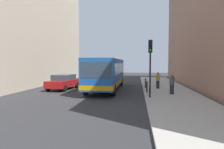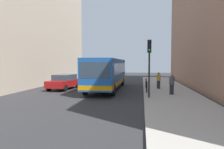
{
  "view_description": "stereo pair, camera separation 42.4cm",
  "coord_description": "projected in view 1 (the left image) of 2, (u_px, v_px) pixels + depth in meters",
  "views": [
    {
      "loc": [
        2.63,
        -16.65,
        2.6
      ],
      "look_at": [
        0.42,
        1.21,
        1.6
      ],
      "focal_mm": 32.76,
      "sensor_mm": 36.0,
      "label": 1
    },
    {
      "loc": [
        3.05,
        -16.6,
        2.6
      ],
      "look_at": [
        0.42,
        1.21,
        1.6
      ],
      "focal_mm": 32.76,
      "sensor_mm": 36.0,
      "label": 2
    }
  ],
  "objects": [
    {
      "name": "pedestrian_near_signal",
      "position": [
        172.0,
        84.0,
        16.14
      ],
      "size": [
        0.38,
        0.38,
        1.59
      ],
      "rotation": [
        0.0,
        0.0,
        2.93
      ],
      "color": "#26262D",
      "rests_on": "sidewalk"
    },
    {
      "name": "car_beside_bus",
      "position": [
        63.0,
        82.0,
        20.25
      ],
      "size": [
        2.14,
        4.53,
        1.48
      ],
      "rotation": [
        0.0,
        0.0,
        3.06
      ],
      "color": "maroon",
      "rests_on": "ground"
    },
    {
      "name": "bollard_near",
      "position": [
        147.0,
        87.0,
        17.13
      ],
      "size": [
        0.11,
        0.11,
        0.95
      ],
      "primitive_type": "cylinder",
      "color": "black",
      "rests_on": "sidewalk"
    },
    {
      "name": "building_left",
      "position": [
        5.0,
        17.0,
        21.92
      ],
      "size": [
        7.0,
        32.0,
        15.13
      ],
      "primitive_type": "cube",
      "color": "#B2A38C",
      "rests_on": "ground"
    },
    {
      "name": "sidewalk",
      "position": [
        172.0,
        95.0,
        16.3
      ],
      "size": [
        4.4,
        40.0,
        0.15
      ],
      "primitive_type": "cube",
      "color": "#ADA89E",
      "rests_on": "ground"
    },
    {
      "name": "bollard_mid",
      "position": [
        145.0,
        83.0,
        20.25
      ],
      "size": [
        0.11,
        0.11,
        0.95
      ],
      "primitive_type": "cylinder",
      "color": "black",
      "rests_on": "sidewalk"
    },
    {
      "name": "ground_plane",
      "position": [
        105.0,
        94.0,
        16.97
      ],
      "size": [
        80.0,
        80.0,
        0.0
      ],
      "primitive_type": "plane",
      "color": "#2D2D30"
    },
    {
      "name": "bus",
      "position": [
        107.0,
        72.0,
        20.2
      ],
      "size": [
        2.56,
        11.02,
        3.0
      ],
      "rotation": [
        0.0,
        0.0,
        3.14
      ],
      "color": "#19519E",
      "rests_on": "ground"
    },
    {
      "name": "pedestrian_mid_sidewalk",
      "position": [
        158.0,
        80.0,
        19.78
      ],
      "size": [
        0.38,
        0.38,
        1.58
      ],
      "rotation": [
        0.0,
        0.0,
        1.35
      ],
      "color": "#26262D",
      "rests_on": "sidewalk"
    },
    {
      "name": "traffic_light",
      "position": [
        150.0,
        58.0,
        14.52
      ],
      "size": [
        0.28,
        0.33,
        4.1
      ],
      "color": "black",
      "rests_on": "sidewalk"
    }
  ]
}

